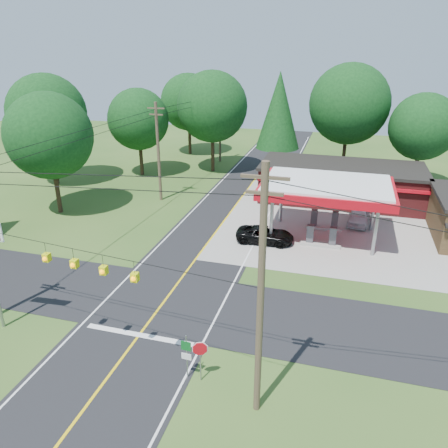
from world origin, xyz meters
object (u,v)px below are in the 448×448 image
(suv_car, at_px, (265,235))
(octagonal_stop_sign, at_px, (200,352))
(gas_canopy, at_px, (327,189))
(sedan_car, at_px, (359,216))

(suv_car, xyz_separation_m, octagonal_stop_sign, (0.00, -16.60, 1.06))
(gas_canopy, height_order, suv_car, gas_canopy)
(suv_car, distance_m, sedan_car, 9.87)
(sedan_car, distance_m, octagonal_stop_sign, 24.22)
(sedan_car, bearing_deg, gas_canopy, -120.20)
(octagonal_stop_sign, bearing_deg, suv_car, 90.00)
(gas_canopy, distance_m, octagonal_stop_sign, 19.71)
(gas_canopy, bearing_deg, sedan_car, 53.13)
(gas_canopy, height_order, sedan_car, gas_canopy)
(gas_canopy, bearing_deg, octagonal_stop_sign, -103.31)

